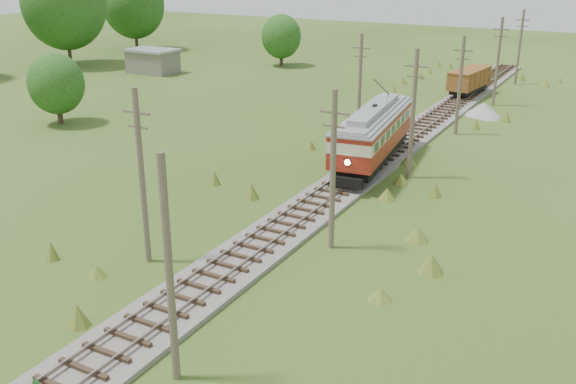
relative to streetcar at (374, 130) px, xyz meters
The scene contains 17 objects.
railbed_main 3.22m from the streetcar, 90.01° to the left, with size 3.60×96.00×0.57m.
streetcar is the anchor object (origin of this frame).
gondola 28.11m from the streetcar, 90.00° to the left, with size 3.19×7.64×2.47m.
gravel_pile 20.32m from the streetcar, 79.74° to the left, with size 3.54×3.75×1.29m.
utility_pole_r_1 27.30m from the streetcar, 83.47° to the right, with size 0.30×0.30×8.80m.
utility_pole_r_2 14.55m from the streetcar, 76.80° to the right, with size 1.60×0.30×8.60m.
utility_pole_r_3 3.85m from the streetcar, 18.52° to the right, with size 1.60×0.30×9.00m.
utility_pole_r_4 12.40m from the streetcar, 75.88° to the left, with size 1.60×0.30×8.40m.
utility_pole_r_5 25.22m from the streetcar, 82.23° to the left, with size 1.60×0.30×8.90m.
utility_pole_r_6 38.10m from the streetcar, 85.18° to the left, with size 1.60×0.30×8.70m.
utility_pole_l_a 20.59m from the streetcar, 101.82° to the right, with size 1.60×0.30×9.00m.
utility_pole_l_b 9.27m from the streetcar, 119.58° to the left, with size 1.60×0.30×8.60m.
tree_left_4 58.55m from the streetcar, 157.90° to the left, with size 11.34×11.34×14.61m.
tree_left_5 67.78m from the streetcar, 145.89° to the left, with size 9.66×9.66×12.44m.
tree_mid_a 45.57m from the streetcar, 127.93° to the left, with size 5.46×5.46×7.03m.
tree_mid_c 30.09m from the streetcar, behind, with size 5.04×5.04×6.49m.
shed 46.12m from the streetcar, 150.18° to the left, with size 6.40×4.40×3.10m.
Camera 1 is at (16.37, -10.46, 14.88)m, focal length 40.00 mm.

